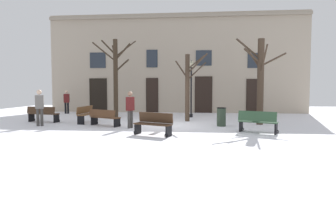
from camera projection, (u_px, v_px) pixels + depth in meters
name	position (u px, v px, depth m)	size (l,w,h in m)	color
ground_plane	(165.00, 125.00, 14.45)	(31.26, 31.26, 0.00)	white
building_facade	(176.00, 63.00, 21.81)	(19.53, 0.60, 7.48)	tan
tree_foreground	(188.00, 85.00, 16.12)	(1.83, 1.58, 3.75)	#423326
tree_right_of_center	(116.00, 73.00, 18.37)	(2.45, 2.25, 5.03)	#382B1E
tree_left_of_center	(260.00, 79.00, 14.67)	(2.56, 2.11, 4.45)	#423326
streetlamp	(191.00, 82.00, 18.29)	(0.30, 0.30, 3.62)	black
litter_bin	(221.00, 117.00, 14.13)	(0.47, 0.47, 0.92)	#2D3D2D
bench_near_lamp	(87.00, 114.00, 15.61)	(0.54, 1.95, 0.89)	brown
bench_facing_shops	(104.00, 117.00, 14.20)	(1.72, 1.20, 0.82)	#51331E
bench_back_to_back_left	(43.00, 114.00, 15.76)	(1.83, 0.80, 0.86)	#3D2819
bench_back_to_back_right	(258.00, 122.00, 12.02)	(1.63, 1.10, 0.92)	#2D4C33
bench_by_litter_bin	(154.00, 124.00, 11.45)	(1.64, 1.07, 0.90)	#3D2819
person_strolling	(67.00, 101.00, 20.85)	(0.42, 0.30, 1.69)	black
person_crossing_plaza	(130.00, 108.00, 13.40)	(0.37, 0.44, 1.72)	#403D3A
person_by_shop_door	(40.00, 106.00, 14.12)	(0.44, 0.36, 1.79)	#403D3A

